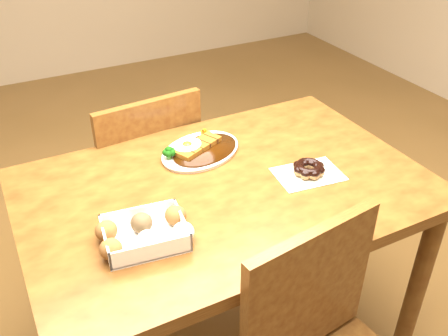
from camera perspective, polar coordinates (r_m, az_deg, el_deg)
name	(u,v)px	position (r m, az deg, el deg)	size (l,w,h in m)	color
table	(226,210)	(1.55, 0.22, -4.85)	(1.20, 0.80, 0.75)	#4C250F
chair_far	(142,179)	(2.03, -9.34, -1.24)	(0.46, 0.46, 0.87)	#4C250F
katsu_curry_plate	(199,149)	(1.64, -2.90, 2.14)	(0.34, 0.29, 0.06)	white
donut_box	(145,232)	(1.29, -9.05, -7.28)	(0.25, 0.18, 0.06)	white
pon_de_ring	(309,169)	(1.55, 9.66, -0.11)	(0.22, 0.17, 0.04)	silver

